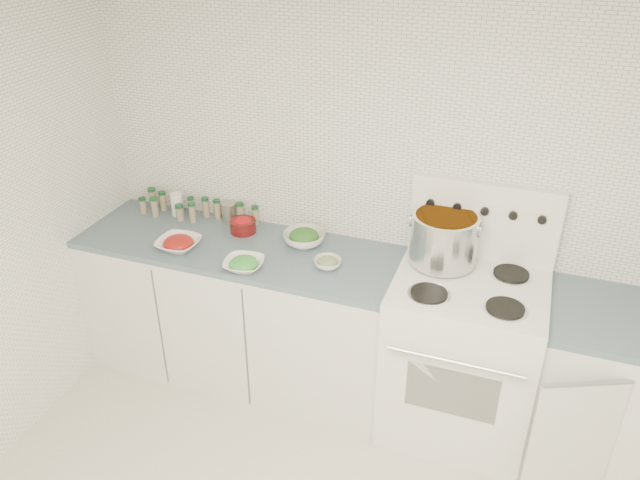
{
  "coord_description": "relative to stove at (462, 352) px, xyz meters",
  "views": [
    {
      "loc": [
        0.66,
        -1.53,
        2.64
      ],
      "look_at": [
        -0.31,
        1.14,
        1.06
      ],
      "focal_mm": 35.0,
      "sensor_mm": 36.0,
      "label": 1
    }
  ],
  "objects": [
    {
      "name": "stock_pot",
      "position": [
        -0.18,
        0.15,
        0.59
      ],
      "size": [
        0.37,
        0.35,
        0.26
      ],
      "rotation": [
        0.0,
        0.0,
        0.27
      ],
      "color": "silver",
      "rests_on": "stove"
    },
    {
      "name": "bowl_pepper",
      "position": [
        -1.34,
        0.16,
        0.45
      ],
      "size": [
        0.15,
        0.15,
        0.09
      ],
      "color": "#510D0D",
      "rests_on": "counter_left"
    },
    {
      "name": "spice_cluster",
      "position": [
        -1.75,
        0.23,
        0.46
      ],
      "size": [
        0.76,
        0.15,
        0.13
      ],
      "color": "gray",
      "rests_on": "counter_left"
    },
    {
      "name": "room_walls",
      "position": [
        -0.48,
        -1.19,
        1.06
      ],
      "size": [
        3.54,
        3.04,
        2.52
      ],
      "color": "white",
      "rests_on": "ground"
    },
    {
      "name": "salt_canister",
      "position": [
        -1.82,
        0.22,
        0.48
      ],
      "size": [
        0.09,
        0.09,
        0.14
      ],
      "primitive_type": "cylinder",
      "rotation": [
        0.0,
        0.0,
        0.28
      ],
      "color": "white",
      "rests_on": "counter_left"
    },
    {
      "name": "counter_left",
      "position": [
        -1.3,
        0.0,
        -0.05
      ],
      "size": [
        1.85,
        0.62,
        0.9
      ],
      "color": "white",
      "rests_on": "ground"
    },
    {
      "name": "bowl_snowpea",
      "position": [
        -1.16,
        -0.21,
        0.43
      ],
      "size": [
        0.24,
        0.24,
        0.07
      ],
      "color": "white",
      "rests_on": "counter_left"
    },
    {
      "name": "bowl_zucchini",
      "position": [
        -0.75,
        -0.05,
        0.43
      ],
      "size": [
        0.17,
        0.17,
        0.06
      ],
      "color": "white",
      "rests_on": "counter_left"
    },
    {
      "name": "counter_right",
      "position": [
        0.82,
        0.0,
        -0.05
      ],
      "size": [
        0.89,
        0.79,
        0.9
      ],
      "color": "white",
      "rests_on": "ground"
    },
    {
      "name": "bowl_broccoli",
      "position": [
        -0.95,
        0.14,
        0.45
      ],
      "size": [
        0.29,
        0.29,
        0.09
      ],
      "color": "white",
      "rests_on": "counter_left"
    },
    {
      "name": "bowl_tomato",
      "position": [
        -1.59,
        -0.15,
        0.44
      ],
      "size": [
        0.23,
        0.23,
        0.08
      ],
      "color": "white",
      "rests_on": "counter_left"
    },
    {
      "name": "tin_can",
      "position": [
        -1.48,
        0.26,
        0.46
      ],
      "size": [
        0.11,
        0.11,
        0.11
      ],
      "primitive_type": "cylinder",
      "rotation": [
        0.0,
        0.0,
        0.43
      ],
      "color": "gray",
      "rests_on": "counter_left"
    },
    {
      "name": "stove",
      "position": [
        0.0,
        0.0,
        0.0
      ],
      "size": [
        0.76,
        0.7,
        1.36
      ],
      "color": "white",
      "rests_on": "ground"
    }
  ]
}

